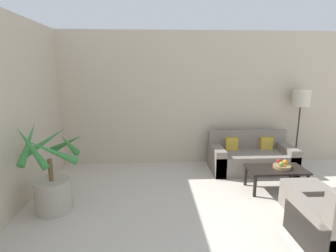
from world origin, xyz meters
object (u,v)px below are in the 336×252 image
(apple_red, at_px, (279,161))
(apple_green, at_px, (281,164))
(ottoman, at_px, (305,197))
(sofa_loveseat, at_px, (251,157))
(orange_fruit, at_px, (285,162))
(fruit_bowl, at_px, (282,167))
(potted_palm, at_px, (52,182))
(floor_lamp, at_px, (301,101))
(coffee_table, at_px, (276,171))

(apple_red, xyz_separation_m, apple_green, (-0.03, -0.14, 0.00))
(apple_green, height_order, ottoman, apple_green)
(sofa_loveseat, height_order, orange_fruit, sofa_loveseat)
(apple_green, relative_size, orange_fruit, 0.94)
(fruit_bowl, height_order, apple_green, apple_green)
(apple_green, distance_m, ottoman, 0.66)
(apple_green, bearing_deg, apple_red, 78.18)
(orange_fruit, bearing_deg, ottoman, -91.99)
(potted_palm, distance_m, orange_fruit, 3.57)
(fruit_bowl, bearing_deg, ottoman, -86.61)
(sofa_loveseat, distance_m, ottoman, 1.56)
(sofa_loveseat, xyz_separation_m, floor_lamp, (1.05, 0.26, 1.07))
(coffee_table, relative_size, orange_fruit, 11.59)
(floor_lamp, distance_m, fruit_bowl, 1.72)
(apple_green, distance_m, orange_fruit, 0.12)
(potted_palm, xyz_separation_m, orange_fruit, (3.54, 0.50, 0.03))
(fruit_bowl, bearing_deg, orange_fruit, 25.14)
(floor_lamp, height_order, coffee_table, floor_lamp)
(potted_palm, distance_m, apple_green, 3.46)
(potted_palm, bearing_deg, apple_red, 9.32)
(potted_palm, height_order, fruit_bowl, potted_palm)
(potted_palm, relative_size, floor_lamp, 0.82)
(apple_red, distance_m, apple_green, 0.14)
(floor_lamp, relative_size, coffee_table, 1.68)
(potted_palm, distance_m, sofa_loveseat, 3.58)
(orange_fruit, xyz_separation_m, ottoman, (-0.02, -0.68, -0.27))
(floor_lamp, xyz_separation_m, apple_green, (-0.91, -1.20, -0.86))
(potted_palm, bearing_deg, apple_green, 7.11)
(fruit_bowl, distance_m, apple_green, 0.09)
(potted_palm, distance_m, floor_lamp, 4.73)
(fruit_bowl, bearing_deg, apple_green, -129.50)
(sofa_loveseat, distance_m, orange_fruit, 0.92)
(potted_palm, xyz_separation_m, floor_lamp, (4.35, 1.63, 0.89))
(potted_palm, relative_size, apple_green, 16.83)
(fruit_bowl, distance_m, ottoman, 0.68)
(ottoman, bearing_deg, orange_fruit, 88.01)
(floor_lamp, relative_size, apple_red, 21.74)
(potted_palm, relative_size, sofa_loveseat, 0.81)
(floor_lamp, bearing_deg, coffee_table, -129.80)
(floor_lamp, bearing_deg, apple_red, -129.71)
(potted_palm, relative_size, fruit_bowl, 4.66)
(sofa_loveseat, height_order, apple_red, sofa_loveseat)
(floor_lamp, relative_size, apple_green, 20.62)
(potted_palm, distance_m, apple_red, 3.51)
(coffee_table, xyz_separation_m, ottoman, (0.13, -0.64, -0.13))
(sofa_loveseat, bearing_deg, apple_green, -81.54)
(fruit_bowl, relative_size, apple_red, 3.81)
(apple_red, height_order, apple_green, apple_green)
(apple_red, xyz_separation_m, orange_fruit, (0.07, -0.06, 0.00))
(potted_palm, height_order, apple_green, potted_palm)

